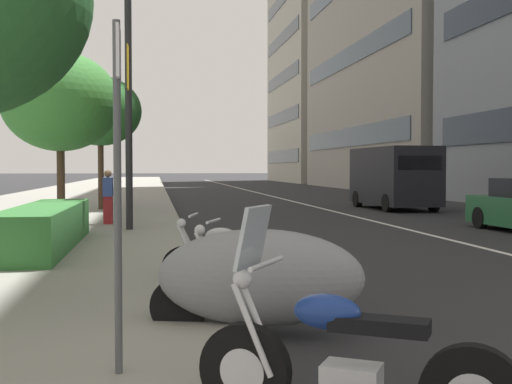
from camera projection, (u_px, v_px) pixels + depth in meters
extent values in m
cube|color=gray|center=(75.00, 201.00, 33.55)|extent=(160.00, 9.50, 0.15)
cube|color=silver|center=(273.00, 196.00, 40.15)|extent=(110.00, 0.16, 0.01)
cylinder|color=black|center=(245.00, 370.00, 4.67)|extent=(0.44, 0.63, 0.66)
cylinder|color=silver|center=(245.00, 370.00, 4.67)|extent=(0.28, 0.35, 0.33)
cube|color=black|center=(379.00, 325.00, 4.31)|extent=(0.51, 0.66, 0.10)
ellipsoid|color=navy|center=(327.00, 312.00, 4.44)|extent=(0.44, 0.52, 0.24)
cylinder|color=silver|center=(252.00, 330.00, 4.57)|extent=(0.20, 0.30, 0.64)
cylinder|color=silver|center=(259.00, 325.00, 4.70)|extent=(0.20, 0.30, 0.64)
cylinder|color=silver|center=(266.00, 264.00, 4.59)|extent=(0.54, 0.33, 0.04)
sphere|color=silver|center=(242.00, 279.00, 4.66)|extent=(0.14, 0.14, 0.14)
cube|color=#B2BCC6|center=(253.00, 237.00, 4.62)|extent=(0.44, 0.33, 0.44)
ellipsoid|color=gray|center=(260.00, 277.00, 6.88)|extent=(1.30, 2.28, 1.01)
cylinder|color=black|center=(179.00, 306.00, 6.97)|extent=(0.25, 0.61, 0.60)
cylinder|color=black|center=(201.00, 280.00, 8.50)|extent=(0.33, 0.63, 0.63)
cylinder|color=silver|center=(201.00, 280.00, 8.50)|extent=(0.23, 0.34, 0.31)
cylinder|color=black|center=(320.00, 284.00, 8.20)|extent=(0.33, 0.63, 0.63)
cylinder|color=silver|center=(320.00, 284.00, 8.20)|extent=(0.23, 0.34, 0.31)
cube|color=silver|center=(260.00, 283.00, 8.35)|extent=(0.38, 0.45, 0.28)
cube|color=black|center=(274.00, 251.00, 8.30)|extent=(0.43, 0.68, 0.10)
ellipsoid|color=navy|center=(246.00, 245.00, 8.37)|extent=(0.38, 0.51, 0.24)
cylinder|color=silver|center=(206.00, 257.00, 8.41)|extent=(0.15, 0.31, 0.64)
cylinder|color=silver|center=(209.00, 256.00, 8.54)|extent=(0.15, 0.31, 0.64)
cylinder|color=silver|center=(213.00, 221.00, 8.44)|extent=(0.58, 0.24, 0.04)
sphere|color=silver|center=(200.00, 230.00, 8.48)|extent=(0.14, 0.14, 0.14)
cylinder|color=silver|center=(283.00, 291.00, 8.44)|extent=(0.32, 0.67, 0.16)
cylinder|color=black|center=(183.00, 267.00, 9.71)|extent=(0.26, 0.61, 0.60)
cylinder|color=silver|center=(183.00, 267.00, 9.71)|extent=(0.20, 0.32, 0.30)
cylinder|color=black|center=(283.00, 268.00, 9.57)|extent=(0.26, 0.61, 0.60)
cylinder|color=silver|center=(283.00, 268.00, 9.57)|extent=(0.20, 0.32, 0.30)
cube|color=silver|center=(233.00, 269.00, 9.64)|extent=(0.34, 0.43, 0.28)
cube|color=black|center=(245.00, 240.00, 9.61)|extent=(0.37, 0.67, 0.10)
ellipsoid|color=#B2B2B7|center=(221.00, 236.00, 9.64)|extent=(0.34, 0.50, 0.24)
cylinder|color=silver|center=(187.00, 247.00, 9.62)|extent=(0.12, 0.32, 0.64)
cylinder|color=silver|center=(189.00, 246.00, 9.76)|extent=(0.12, 0.32, 0.64)
cylinder|color=silver|center=(193.00, 215.00, 9.67)|extent=(0.59, 0.18, 0.04)
sphere|color=silver|center=(181.00, 223.00, 9.69)|extent=(0.14, 0.14, 0.14)
cylinder|color=silver|center=(253.00, 275.00, 9.76)|extent=(0.25, 0.69, 0.16)
cylinder|color=black|center=(481.00, 218.00, 19.15)|extent=(0.63, 0.24, 0.62)
cube|color=black|center=(394.00, 176.00, 27.95)|extent=(5.34, 2.27, 2.37)
cube|color=black|center=(420.00, 163.00, 25.36)|extent=(0.09, 1.78, 0.56)
cylinder|color=black|center=(358.00, 199.00, 29.59)|extent=(0.73, 0.28, 0.72)
cylinder|color=black|center=(399.00, 198.00, 29.93)|extent=(0.73, 0.28, 0.72)
cylinder|color=black|center=(388.00, 203.00, 26.06)|extent=(0.73, 0.28, 0.72)
cylinder|color=black|center=(434.00, 203.00, 26.40)|extent=(0.73, 0.28, 0.72)
cylinder|color=#47494C|center=(118.00, 198.00, 5.14)|extent=(0.06, 0.06, 2.73)
cube|color=silver|center=(118.00, 53.00, 5.10)|extent=(0.32, 0.02, 0.40)
cylinder|color=#232326|center=(128.00, 61.00, 17.06)|extent=(0.18, 0.18, 8.67)
cube|color=gold|center=(128.00, 67.00, 16.72)|extent=(0.56, 0.03, 1.10)
cube|color=gold|center=(129.00, 71.00, 17.41)|extent=(0.56, 0.03, 1.10)
cube|color=#337033|center=(46.00, 227.00, 13.29)|extent=(6.01, 1.10, 0.84)
cylinder|color=#473323|center=(61.00, 185.00, 18.49)|extent=(0.22, 0.22, 2.21)
ellipsoid|color=#387A33|center=(60.00, 102.00, 18.40)|extent=(3.23, 3.23, 2.74)
cylinder|color=#473323|center=(101.00, 175.00, 25.59)|extent=(0.22, 0.22, 2.60)
ellipsoid|color=#2D6B2D|center=(100.00, 111.00, 25.50)|extent=(3.13, 3.13, 2.66)
cube|color=maroon|center=(108.00, 210.00, 18.94)|extent=(0.33, 0.25, 0.78)
cube|color=#33478C|center=(108.00, 187.00, 18.91)|extent=(0.41, 0.28, 0.54)
sphere|color=#8C6647|center=(108.00, 174.00, 18.90)|extent=(0.21, 0.21, 0.21)
cube|color=#384756|center=(348.00, 137.00, 53.20)|extent=(26.28, 0.08, 1.50)
cube|color=#384756|center=(349.00, 57.00, 52.96)|extent=(26.28, 0.08, 1.50)
cube|color=#B7B2A3|center=(344.00, 24.00, 81.60)|extent=(21.25, 15.36, 38.68)
cube|color=#2D3842|center=(282.00, 156.00, 81.04)|extent=(19.12, 0.08, 1.50)
cube|color=#2D3842|center=(282.00, 117.00, 80.86)|extent=(19.12, 0.08, 1.50)
cube|color=#2D3842|center=(282.00, 78.00, 80.69)|extent=(19.12, 0.08, 1.50)
cube|color=#2D3842|center=(282.00, 39.00, 80.51)|extent=(19.12, 0.08, 1.50)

